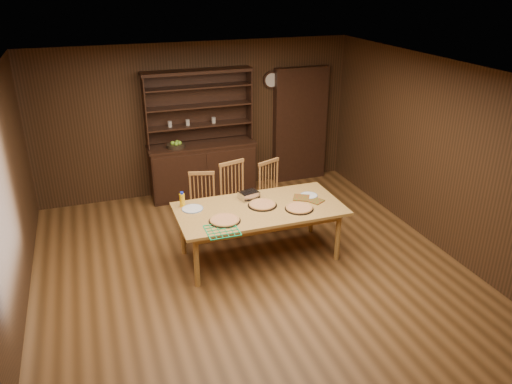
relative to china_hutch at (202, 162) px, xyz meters
name	(u,v)px	position (x,y,z in m)	size (l,w,h in m)	color
floor	(254,275)	(0.00, -2.75, -0.60)	(6.00, 6.00, 0.00)	brown
room_shell	(253,161)	(0.00, -2.75, 0.98)	(6.00, 6.00, 6.00)	beige
china_hutch	(202,162)	(0.00, 0.00, 0.00)	(1.84, 0.52, 2.17)	black
doorway	(300,125)	(1.90, 0.15, 0.45)	(1.00, 0.18, 2.10)	black
wall_clock	(271,80)	(1.35, 0.20, 1.30)	(0.30, 0.05, 0.30)	black
dining_table	(260,212)	(0.23, -2.34, 0.09)	(2.22, 1.11, 0.75)	#C08E42
chair_left	(203,203)	(-0.35, -1.47, -0.08)	(0.49, 0.47, 0.98)	olive
chair_center	(236,195)	(0.16, -1.47, -0.02)	(0.54, 0.53, 1.08)	olive
chair_right	(273,192)	(0.75, -1.48, -0.05)	(0.55, 0.53, 1.03)	olive
pizza_left	(225,220)	(-0.32, -2.57, 0.17)	(0.40, 0.40, 0.04)	black
pizza_right	(299,208)	(0.71, -2.56, 0.17)	(0.38, 0.38, 0.04)	black
pizza_center	(262,205)	(0.28, -2.30, 0.17)	(0.39, 0.39, 0.04)	black
cooling_rack	(222,230)	(-0.42, -2.81, 0.16)	(0.38, 0.38, 0.02)	#0CA858
plate_left	(193,209)	(-0.63, -2.10, 0.16)	(0.28, 0.28, 0.02)	silver
plate_right	(309,195)	(1.00, -2.22, 0.16)	(0.25, 0.25, 0.02)	silver
foil_dish	(249,195)	(0.18, -2.02, 0.21)	(0.26, 0.19, 0.10)	silver
juice_bottle	(182,200)	(-0.73, -1.97, 0.25)	(0.07, 0.07, 0.21)	#FFB60D
pot_holder_a	(316,201)	(1.02, -2.41, 0.16)	(0.19, 0.19, 0.01)	#AA1A13
pot_holder_b	(301,198)	(0.88, -2.25, 0.16)	(0.22, 0.22, 0.02)	#AA1A13
fruit_bowl	(176,145)	(-0.44, -0.07, 0.39)	(0.30, 0.30, 0.12)	black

